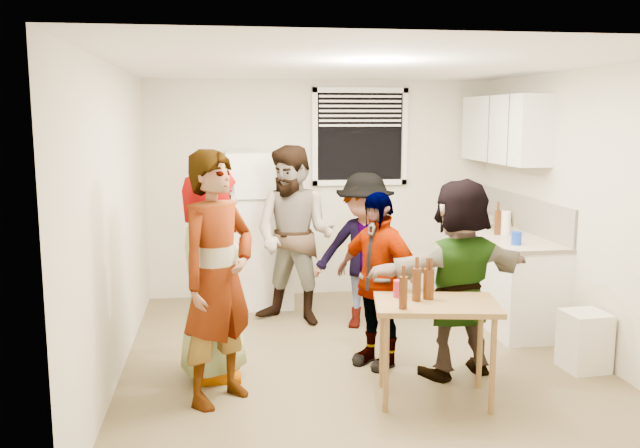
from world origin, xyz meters
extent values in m
cube|color=white|center=(-0.75, 1.88, 0.85)|extent=(0.70, 0.70, 1.70)
cube|color=white|center=(1.70, 1.15, 0.43)|extent=(0.60, 2.20, 0.86)
cube|color=beige|center=(1.70, 1.15, 0.88)|extent=(0.64, 2.22, 0.04)
cube|color=#BBB4AC|center=(1.99, 1.15, 1.08)|extent=(0.03, 2.20, 0.36)
cube|color=white|center=(1.83, 1.35, 1.95)|extent=(0.34, 1.60, 0.70)
cylinder|color=white|center=(1.68, 0.89, 0.90)|extent=(0.11, 0.11, 0.24)
cylinder|color=black|center=(1.75, 1.87, 0.90)|extent=(0.07, 0.07, 0.27)
cylinder|color=#47230C|center=(1.60, 0.88, 0.90)|extent=(0.07, 0.07, 0.25)
cylinder|color=#1237BD|center=(1.56, 0.33, 0.90)|extent=(0.09, 0.09, 0.12)
cube|color=#C3BF4B|center=(1.92, 1.41, 0.98)|extent=(0.02, 0.20, 0.16)
cube|color=white|center=(1.80, -0.53, 0.25)|extent=(0.36, 0.36, 0.49)
cylinder|color=#47230C|center=(0.24, -0.88, 0.75)|extent=(0.06, 0.06, 0.24)
cylinder|color=maroon|center=(0.15, -0.75, 0.75)|extent=(0.09, 0.09, 0.13)
imported|color=gray|center=(-1.24, -0.22, 0.00)|extent=(1.68, 0.84, 0.53)
imported|color=#141933|center=(-1.19, -0.71, 0.00)|extent=(1.79, 1.79, 0.44)
imported|color=#503828|center=(-0.44, 1.11, 0.00)|extent=(1.67, 2.00, 0.68)
imported|color=#414247|center=(0.23, 0.87, 0.00)|extent=(1.51, 1.81, 0.57)
imported|color=black|center=(0.12, -0.16, 0.00)|extent=(1.70, 1.58, 0.36)
imported|color=#EC9060|center=(0.72, -0.47, 0.00)|extent=(1.86, 1.94, 0.48)
camera|label=1|loc=(-1.15, -5.53, 2.09)|focal=38.00mm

